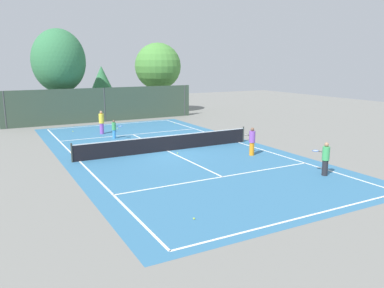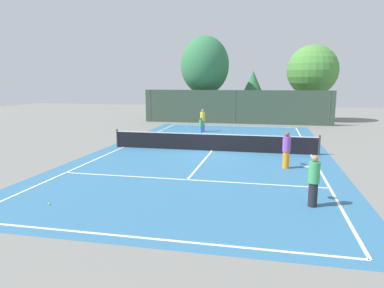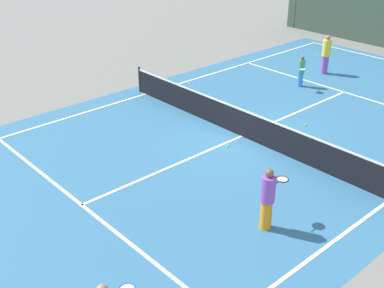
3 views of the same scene
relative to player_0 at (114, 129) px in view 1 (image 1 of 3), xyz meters
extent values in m
plane|color=slate|center=(1.72, -5.59, -0.71)|extent=(80.00, 80.00, 0.00)
cube|color=teal|center=(1.72, -5.59, -0.71)|extent=(13.00, 25.00, 0.00)
cube|color=white|center=(-3.78, -5.59, -0.70)|extent=(0.10, 24.00, 0.01)
cube|color=white|center=(7.22, -5.59, -0.70)|extent=(0.10, 24.00, 0.01)
cube|color=white|center=(1.72, -17.59, -0.70)|extent=(11.00, 0.10, 0.01)
cube|color=white|center=(1.72, 6.41, -0.70)|extent=(11.00, 0.10, 0.01)
cube|color=white|center=(1.72, -11.99, -0.70)|extent=(11.00, 0.10, 0.01)
cube|color=white|center=(1.72, 0.81, -0.70)|extent=(11.00, 0.10, 0.01)
cube|color=white|center=(1.72, -5.59, -0.70)|extent=(0.10, 12.80, 0.01)
cylinder|color=#333833|center=(-4.18, -5.59, -0.16)|extent=(0.10, 0.10, 1.10)
cylinder|color=#333833|center=(7.62, -5.59, -0.16)|extent=(0.10, 0.10, 1.10)
cube|color=black|center=(1.72, -5.59, -0.23)|extent=(11.80, 0.03, 0.95)
cube|color=white|center=(1.72, -5.59, 0.27)|extent=(11.80, 0.04, 0.05)
cube|color=#384C3D|center=(1.72, 8.41, 0.89)|extent=(18.00, 0.06, 3.20)
cylinder|color=#3F4447|center=(-6.78, 8.41, 0.89)|extent=(0.12, 0.12, 3.20)
cylinder|color=#3F4447|center=(1.72, 8.41, 0.89)|extent=(0.12, 0.12, 3.20)
cylinder|color=#3F4447|center=(10.22, 8.41, 0.89)|extent=(0.12, 0.12, 3.20)
cylinder|color=brown|center=(3.05, 13.85, 0.41)|extent=(0.42, 0.42, 2.24)
cone|color=#337547|center=(3.05, 13.85, 3.00)|extent=(2.63, 2.63, 2.92)
cylinder|color=brown|center=(-1.73, 10.95, 1.01)|extent=(0.47, 0.47, 3.43)
ellipsoid|color=#337547|center=(-1.73, 10.95, 4.93)|extent=(4.92, 5.11, 5.90)
cylinder|color=brown|center=(8.98, 12.39, 0.89)|extent=(0.34, 0.34, 3.20)
sphere|color=#4C8E3D|center=(8.98, 12.39, 4.39)|extent=(5.07, 5.07, 5.07)
cylinder|color=#388CD8|center=(-0.01, 0.02, -0.39)|extent=(0.23, 0.23, 0.63)
cylinder|color=#3FA559|center=(-0.01, 0.02, 0.21)|extent=(0.29, 0.29, 0.56)
sphere|color=brown|center=(-0.01, 0.02, 0.57)|extent=(0.17, 0.17, 0.17)
cylinder|color=black|center=(0.18, -0.21, 0.23)|extent=(0.15, 0.17, 0.03)
torus|color=blue|center=(0.34, -0.40, 0.23)|extent=(0.47, 0.47, 0.03)
cylinder|color=silver|center=(0.34, -0.40, 0.23)|extent=(0.39, 0.39, 0.00)
cylinder|color=purple|center=(-0.31, 2.27, -0.28)|extent=(0.31, 0.31, 0.85)
cylinder|color=yellow|center=(-0.31, 2.27, 0.51)|extent=(0.39, 0.39, 0.74)
sphere|color=#A37556|center=(-0.31, 2.27, 1.00)|extent=(0.23, 0.23, 0.23)
cylinder|color=#232328|center=(6.34, -14.18, -0.32)|extent=(0.29, 0.29, 0.78)
cylinder|color=#3FA559|center=(6.34, -14.18, 0.42)|extent=(0.36, 0.36, 0.68)
sphere|color=#A37556|center=(6.34, -14.18, 0.86)|extent=(0.21, 0.21, 0.21)
cylinder|color=black|center=(6.27, -13.86, 0.45)|extent=(0.07, 0.20, 0.03)
torus|color=blue|center=(6.22, -13.61, 0.45)|extent=(0.39, 0.39, 0.03)
cylinder|color=silver|center=(6.22, -13.61, 0.45)|extent=(0.33, 0.33, 0.00)
cylinder|color=orange|center=(5.72, -9.06, -0.31)|extent=(0.29, 0.29, 0.79)
cylinder|color=purple|center=(5.72, -9.06, 0.44)|extent=(0.36, 0.36, 0.70)
sphere|color=brown|center=(5.72, -9.06, 0.89)|extent=(0.22, 0.22, 0.22)
cylinder|color=black|center=(5.70, -8.73, 0.47)|extent=(0.04, 0.20, 0.03)
torus|color=black|center=(5.69, -8.48, 0.47)|extent=(0.35, 0.35, 0.03)
cylinder|color=silver|center=(5.69, -8.48, 0.47)|extent=(0.29, 0.29, 0.00)
sphere|color=#CCE533|center=(6.93, 4.12, -0.67)|extent=(0.07, 0.07, 0.07)
sphere|color=#CCE533|center=(1.50, 4.03, -0.67)|extent=(0.07, 0.07, 0.07)
sphere|color=#CCE533|center=(1.95, -6.54, -0.67)|extent=(0.07, 0.07, 0.07)
sphere|color=#CCE533|center=(-2.01, -15.86, -0.67)|extent=(0.07, 0.07, 0.07)
sphere|color=#CCE533|center=(5.78, -1.43, -0.67)|extent=(0.07, 0.07, 0.07)
sphere|color=#CCE533|center=(2.68, -3.22, -0.67)|extent=(0.07, 0.07, 0.07)
sphere|color=#CCE533|center=(-2.13, 4.32, -0.67)|extent=(0.07, 0.07, 0.07)
camera|label=1|loc=(-8.19, -27.08, 4.81)|focal=35.71mm
camera|label=2|loc=(4.88, -25.66, 3.23)|focal=33.26mm
camera|label=3|loc=(12.08, -17.32, 6.86)|focal=46.41mm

